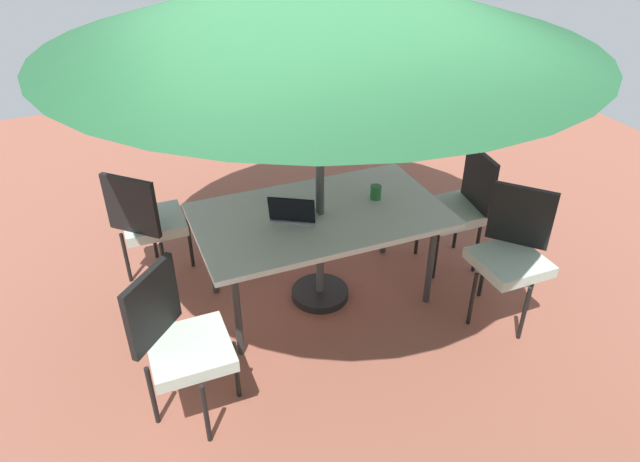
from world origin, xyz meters
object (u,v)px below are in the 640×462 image
dining_table (320,220)px  chair_southeast (148,220)px  patio_umbrella (320,3)px  chair_northwest (512,250)px  chair_west (459,204)px  cup (376,192)px  laptop (294,213)px  chair_northeast (179,339)px

dining_table → chair_southeast: 1.35m
patio_umbrella → chair_northwest: bearing=150.5°
dining_table → chair_west: 1.22m
dining_table → cup: size_ratio=17.20×
chair_northwest → laptop: chair_northwest is taller
dining_table → patio_umbrella: patio_umbrella is taller
chair_southeast → cup: bearing=-159.6°
chair_southeast → chair_west: 2.44m
dining_table → chair_west: (-1.21, -0.02, -0.15)m
dining_table → patio_umbrella: size_ratio=0.53×
cup → dining_table: bearing=5.4°
chair_southeast → laptop: chair_southeast is taller
patio_umbrella → chair_northwest: size_ratio=3.40×
chair_northwest → chair_northeast: size_ratio=1.00×
chair_southeast → chair_west: size_ratio=1.00×
dining_table → chair_northwest: 1.37m
chair_southeast → cup: (-1.59, 0.68, 0.25)m
dining_table → chair_northeast: size_ratio=1.81×
cup → patio_umbrella: bearing=5.4°
dining_table → chair_northwest: (-1.19, 0.67, -0.15)m
chair_west → laptop: (1.41, 0.03, 0.25)m
cup → chair_southeast: bearing=-23.1°
chair_northwest → cup: size_ratio=9.51×
chair_west → cup: size_ratio=9.51×
chair_southeast → chair_northwest: 2.71m
dining_table → laptop: (0.20, 0.01, 0.10)m
patio_umbrella → laptop: bearing=2.2°
chair_northeast → laptop: size_ratio=2.45×
patio_umbrella → chair_northwest: (-1.19, 0.67, -1.61)m
chair_northwest → cup: (0.73, -0.72, 0.25)m
chair_southeast → cup: 1.75m
laptop → chair_west: bearing=-148.3°
chair_northeast → laptop: bearing=-10.7°
dining_table → chair_northeast: 1.35m
patio_umbrella → chair_southeast: 2.10m
chair_southeast → chair_northeast: size_ratio=1.00×
chair_northwest → laptop: size_ratio=2.45×
chair_northwest → dining_table: bearing=-161.6°
chair_southeast → chair_west: (-2.34, 0.70, 0.00)m
chair_west → laptop: 1.43m
dining_table → chair_northwest: chair_northwest is taller
patio_umbrella → chair_northeast: size_ratio=3.40×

